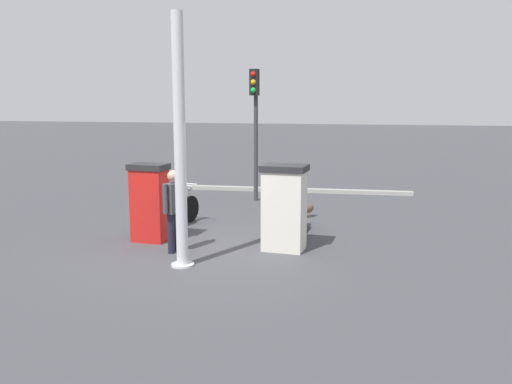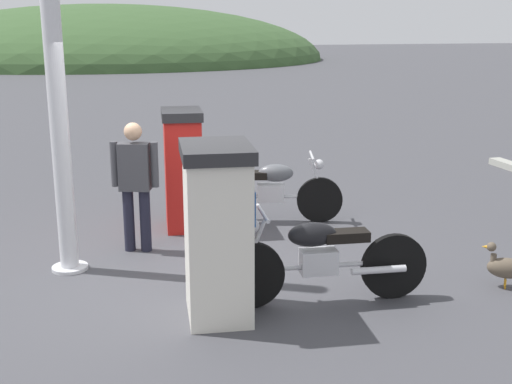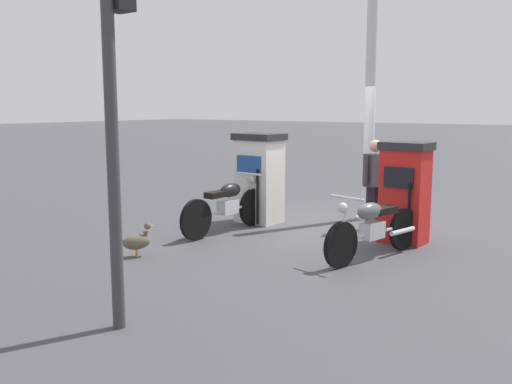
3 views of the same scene
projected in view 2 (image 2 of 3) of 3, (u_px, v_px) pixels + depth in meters
ground_plane at (184, 264)px, 7.59m from camera, size 120.00×120.00×0.00m
fuel_pump_near at (218, 231)px, 6.11m from camera, size 0.71×0.88×1.65m
fuel_pump_far at (183, 169)px, 8.74m from camera, size 0.60×0.78×1.59m
motorcycle_near_pump at (321, 258)px, 6.45m from camera, size 2.12×0.56×0.97m
motorcycle_far_pump at (269, 190)px, 9.07m from camera, size 2.04×0.74×0.95m
attendant_person at (135, 179)px, 7.82m from camera, size 0.57×0.29×1.57m
wandering_duck at (506, 267)px, 6.88m from camera, size 0.46×0.36×0.49m
canopy_support_pole at (56, 85)px, 6.92m from camera, size 0.40×0.40×4.27m
distant_hill_main at (108, 60)px, 44.13m from camera, size 28.85×23.62×7.25m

